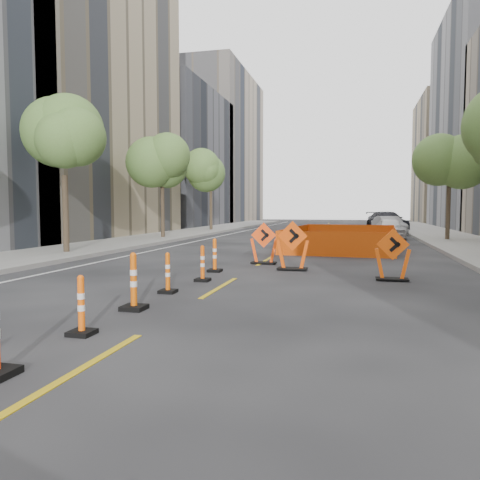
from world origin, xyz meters
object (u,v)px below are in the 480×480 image
(channelizer_6, at_px, (215,255))
(chevron_sign_right, at_px, (393,255))
(parked_car_far, at_px, (387,221))
(parked_car_mid, at_px, (389,225))
(channelizer_2, at_px, (81,305))
(chevron_sign_left, at_px, (264,243))
(channelizer_5, at_px, (203,263))
(parked_car_near, at_px, (390,228))
(channelizer_3, at_px, (134,281))
(channelizer_4, at_px, (168,273))
(chevron_sign_center, at_px, (293,246))

(channelizer_6, xyz_separation_m, chevron_sign_right, (5.18, -0.50, 0.19))
(chevron_sign_right, height_order, parked_car_far, parked_car_far)
(channelizer_6, bearing_deg, parked_car_far, 76.57)
(parked_car_far, bearing_deg, parked_car_mid, -108.89)
(chevron_sign_right, xyz_separation_m, parked_car_mid, (1.38, 22.41, -0.04))
(channelizer_2, height_order, chevron_sign_left, chevron_sign_left)
(channelizer_2, distance_m, chevron_sign_left, 9.75)
(channelizer_5, xyz_separation_m, parked_car_near, (6.09, 19.18, 0.18))
(channelizer_3, height_order, channelizer_4, channelizer_3)
(channelizer_5, xyz_separation_m, parked_car_mid, (6.34, 23.74, 0.18))
(channelizer_3, relative_size, chevron_sign_left, 0.77)
(parked_car_mid, bearing_deg, parked_car_far, 72.37)
(channelizer_4, distance_m, channelizer_5, 1.85)
(channelizer_6, distance_m, parked_car_near, 18.45)
(channelizer_6, xyz_separation_m, parked_car_near, (6.31, 17.34, 0.14))
(channelizer_5, height_order, chevron_sign_left, chevron_sign_left)
(channelizer_4, relative_size, channelizer_6, 0.92)
(channelizer_3, bearing_deg, parked_car_mid, 76.64)
(chevron_sign_center, xyz_separation_m, parked_car_far, (4.55, 27.63, 0.03))
(channelizer_4, height_order, parked_car_mid, parked_car_mid)
(channelizer_4, distance_m, chevron_sign_center, 5.18)
(parked_car_near, bearing_deg, channelizer_4, -111.72)
(channelizer_4, xyz_separation_m, channelizer_5, (0.23, 1.84, 0.01))
(chevron_sign_right, distance_m, parked_car_near, 17.88)
(channelizer_6, height_order, parked_car_mid, parked_car_mid)
(channelizer_5, height_order, chevron_sign_right, chevron_sign_right)
(channelizer_3, distance_m, parked_car_near, 23.69)
(channelizer_2, bearing_deg, channelizer_4, 91.53)
(channelizer_4, bearing_deg, parked_car_mid, 75.58)
(chevron_sign_left, height_order, chevron_sign_right, chevron_sign_left)
(channelizer_3, relative_size, channelizer_4, 1.18)
(channelizer_5, bearing_deg, channelizer_3, -92.67)
(chevron_sign_left, relative_size, parked_car_near, 0.37)
(channelizer_2, distance_m, parked_car_mid, 29.96)
(channelizer_5, distance_m, chevron_sign_left, 4.28)
(channelizer_5, distance_m, chevron_sign_right, 5.14)
(parked_car_far, bearing_deg, channelizer_5, -118.87)
(chevron_sign_center, bearing_deg, parked_car_near, 78.84)
(channelizer_5, relative_size, chevron_sign_center, 0.62)
(channelizer_6, bearing_deg, channelizer_3, -89.50)
(parked_car_near, height_order, parked_car_mid, parked_car_mid)
(chevron_sign_center, height_order, chevron_sign_right, chevron_sign_center)
(channelizer_4, bearing_deg, channelizer_6, 89.78)
(channelizer_4, bearing_deg, parked_car_near, 73.25)
(channelizer_2, xyz_separation_m, chevron_sign_center, (2.19, 8.30, 0.31))
(chevron_sign_left, height_order, parked_car_far, parked_car_far)
(channelizer_5, height_order, channelizer_6, channelizer_6)
(chevron_sign_left, height_order, parked_car_mid, chevron_sign_left)
(channelizer_4, bearing_deg, channelizer_2, -88.47)
(channelizer_2, relative_size, channelizer_4, 1.00)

